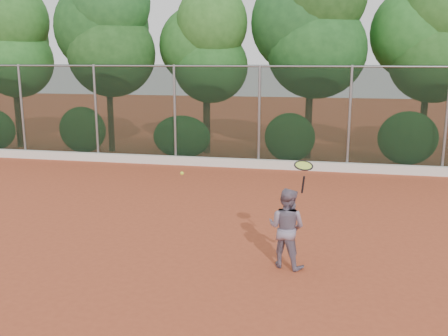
# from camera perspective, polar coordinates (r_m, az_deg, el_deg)

# --- Properties ---
(ground) EXTENTS (80.00, 80.00, 0.00)m
(ground) POSITION_cam_1_polar(r_m,az_deg,el_deg) (10.80, -1.07, -7.61)
(ground) COLOR #A74627
(ground) RESTS_ON ground
(concrete_curb) EXTENTS (24.00, 0.20, 0.30)m
(concrete_curb) POSITION_cam_1_polar(r_m,az_deg,el_deg) (17.24, 3.88, 0.49)
(concrete_curb) COLOR silver
(concrete_curb) RESTS_ON ground
(tennis_player) EXTENTS (0.86, 0.76, 1.46)m
(tennis_player) POSITION_cam_1_polar(r_m,az_deg,el_deg) (9.06, 7.15, -6.80)
(tennis_player) COLOR slate
(tennis_player) RESTS_ON ground
(chainlink_fence) EXTENTS (24.09, 0.09, 3.50)m
(chainlink_fence) POSITION_cam_1_polar(r_m,az_deg,el_deg) (17.15, 4.05, 6.20)
(chainlink_fence) COLOR black
(chainlink_fence) RESTS_ON ground
(foliage_backdrop) EXTENTS (23.70, 3.63, 7.55)m
(foliage_backdrop) POSITION_cam_1_polar(r_m,az_deg,el_deg) (19.10, 3.30, 14.48)
(foliage_backdrop) COLOR #432D19
(foliage_backdrop) RESTS_ON ground
(tennis_racket) EXTENTS (0.41, 0.41, 0.58)m
(tennis_racket) POSITION_cam_1_polar(r_m,az_deg,el_deg) (8.60, 9.08, 0.02)
(tennis_racket) COLOR black
(tennis_racket) RESTS_ON ground
(tennis_ball_in_flight) EXTENTS (0.07, 0.07, 0.07)m
(tennis_ball_in_flight) POSITION_cam_1_polar(r_m,az_deg,el_deg) (9.26, -4.82, -0.61)
(tennis_ball_in_flight) COLOR #D8E734
(tennis_ball_in_flight) RESTS_ON ground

